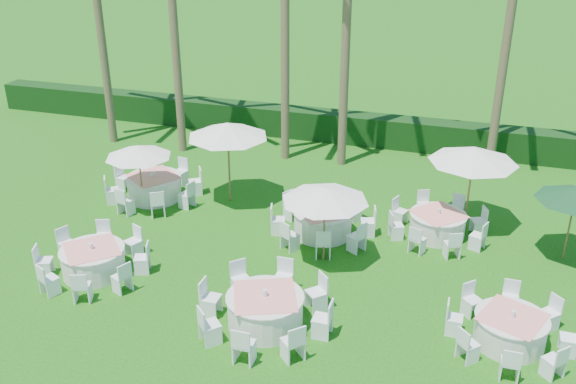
# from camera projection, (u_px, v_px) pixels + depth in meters

# --- Properties ---
(ground) EXTENTS (120.00, 120.00, 0.00)m
(ground) POSITION_uv_depth(u_px,v_px,m) (261.00, 299.00, 16.42)
(ground) COLOR #17500D
(ground) RESTS_ON ground
(hedge) EXTENTS (34.00, 1.00, 1.20)m
(hedge) POSITION_uv_depth(u_px,v_px,m) (357.00, 128.00, 26.55)
(hedge) COLOR black
(hedge) RESTS_ON ground
(banquet_table_a) EXTENTS (2.98, 2.98, 0.92)m
(banquet_table_a) POSITION_uv_depth(u_px,v_px,m) (93.00, 260.00, 17.40)
(banquet_table_a) COLOR silver
(banquet_table_a) RESTS_ON ground
(banquet_table_b) EXTENTS (3.25, 3.25, 0.99)m
(banquet_table_b) POSITION_uv_depth(u_px,v_px,m) (265.00, 309.00, 15.29)
(banquet_table_b) COLOR silver
(banquet_table_b) RESTS_ON ground
(banquet_table_c) EXTENTS (2.90, 2.90, 0.89)m
(banquet_table_c) POSITION_uv_depth(u_px,v_px,m) (510.00, 329.00, 14.68)
(banquet_table_c) COLOR silver
(banquet_table_c) RESTS_ON ground
(banquet_table_d) EXTENTS (3.22, 3.22, 0.97)m
(banquet_table_d) POSITION_uv_depth(u_px,v_px,m) (154.00, 187.00, 21.71)
(banquet_table_d) COLOR silver
(banquet_table_d) RESTS_ON ground
(banquet_table_e) EXTENTS (3.16, 3.16, 0.96)m
(banquet_table_e) POSITION_uv_depth(u_px,v_px,m) (323.00, 222.00, 19.41)
(banquet_table_e) COLOR silver
(banquet_table_e) RESTS_ON ground
(banquet_table_f) EXTENTS (2.90, 2.90, 0.91)m
(banquet_table_f) POSITION_uv_depth(u_px,v_px,m) (437.00, 224.00, 19.33)
(banquet_table_f) COLOR silver
(banquet_table_f) RESTS_ON ground
(umbrella_a) EXTENTS (2.12, 2.12, 2.22)m
(umbrella_a) POSITION_uv_depth(u_px,v_px,m) (138.00, 151.00, 20.32)
(umbrella_a) COLOR brown
(umbrella_a) RESTS_ON ground
(umbrella_b) EXTENTS (2.43, 2.43, 2.25)m
(umbrella_b) POSITION_uv_depth(u_px,v_px,m) (325.00, 194.00, 17.34)
(umbrella_b) COLOR brown
(umbrella_b) RESTS_ON ground
(umbrella_c) EXTENTS (2.66, 2.66, 2.77)m
(umbrella_c) POSITION_uv_depth(u_px,v_px,m) (228.00, 130.00, 20.65)
(umbrella_c) COLOR brown
(umbrella_c) RESTS_ON ground
(umbrella_d) EXTENTS (2.68, 2.68, 2.60)m
(umbrella_d) POSITION_uv_depth(u_px,v_px,m) (474.00, 155.00, 19.08)
(umbrella_d) COLOR brown
(umbrella_d) RESTS_ON ground
(umbrella_green) EXTENTS (2.16, 2.16, 2.21)m
(umbrella_green) POSITION_uv_depth(u_px,v_px,m) (576.00, 194.00, 17.44)
(umbrella_green) COLOR brown
(umbrella_green) RESTS_ON ground
(palm_a) EXTENTS (4.11, 4.40, 9.46)m
(palm_a) POSITION_uv_depth(u_px,v_px,m) (173.00, 20.00, 23.78)
(palm_a) COLOR brown
(palm_a) RESTS_ON ground
(palm_b) EXTENTS (4.14, 4.40, 8.84)m
(palm_b) POSITION_uv_depth(u_px,v_px,m) (285.00, 32.00, 23.17)
(palm_b) COLOR brown
(palm_b) RESTS_ON ground
(palm_d) EXTENTS (4.17, 4.40, 8.52)m
(palm_d) POSITION_uv_depth(u_px,v_px,m) (507.00, 43.00, 22.37)
(palm_d) COLOR brown
(palm_d) RESTS_ON ground
(palm_f) EXTENTS (4.23, 4.38, 9.09)m
(palm_f) POSITION_uv_depth(u_px,v_px,m) (99.00, 20.00, 24.80)
(palm_f) COLOR brown
(palm_f) RESTS_ON ground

